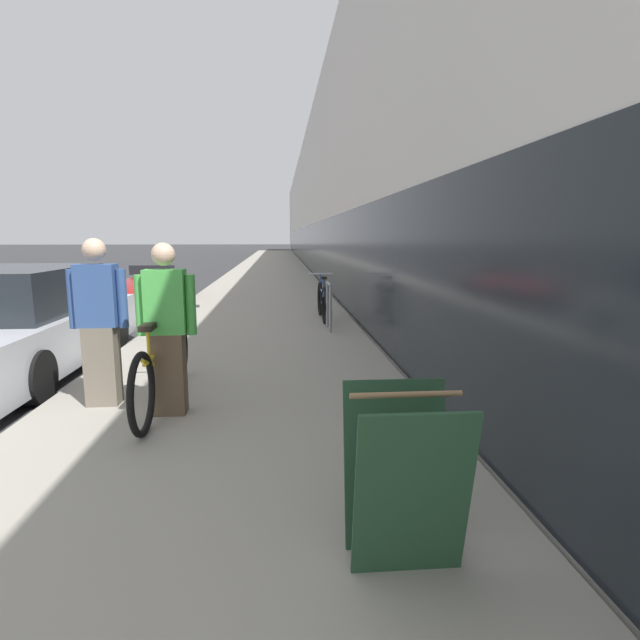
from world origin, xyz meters
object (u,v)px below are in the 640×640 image
bike_rack_hoop (329,301)px  person_rider (167,330)px  person_bystander (99,323)px  vintage_roadster_curbside (148,289)px  tandem_bicycle (164,366)px  sandwich_board_sign (404,477)px  cruiser_bike_nearest (322,301)px  parked_sedan_curbside (17,326)px

bike_rack_hoop → person_rider: bearing=-114.9°
person_bystander → vintage_roadster_curbside: 8.57m
tandem_bicycle → sandwich_board_sign: tandem_bicycle is taller
bike_rack_hoop → vintage_roadster_curbside: (-4.30, 4.60, -0.22)m
bike_rack_hoop → cruiser_bike_nearest: 1.15m
cruiser_bike_nearest → vintage_roadster_curbside: cruiser_bike_nearest is taller
person_bystander → vintage_roadster_curbside: (-1.68, 8.39, -0.53)m
person_bystander → bike_rack_hoop: 4.62m
bike_rack_hoop → sandwich_board_sign: size_ratio=0.94×
vintage_roadster_curbside → bike_rack_hoop: bearing=-46.9°
tandem_bicycle → sandwich_board_sign: 3.13m
person_bystander → sandwich_board_sign: person_bystander is taller
tandem_bicycle → vintage_roadster_curbside: 8.73m
bike_rack_hoop → parked_sedan_curbside: parked_sedan_curbside is taller
tandem_bicycle → vintage_roadster_curbside: (-2.28, 8.43, -0.09)m
sandwich_board_sign → vintage_roadster_curbside: 11.73m
person_rider → parked_sedan_curbside: bearing=138.4°
bike_rack_hoop → sandwich_board_sign: sandwich_board_sign is taller
bike_rack_hoop → sandwich_board_sign: (-0.26, -6.41, -0.06)m
cruiser_bike_nearest → sandwich_board_sign: (-0.24, -7.55, 0.07)m
cruiser_bike_nearest → vintage_roadster_curbside: (-4.28, 3.46, -0.08)m
cruiser_bike_nearest → parked_sedan_curbside: 5.31m
vintage_roadster_curbside → person_rider: bearing=-74.6°
tandem_bicycle → bike_rack_hoop: 4.33m
person_bystander → vintage_roadster_curbside: person_bystander is taller
person_bystander → sandwich_board_sign: 3.55m
sandwich_board_sign → parked_sedan_curbside: (-4.07, 4.44, 0.04)m
sandwich_board_sign → tandem_bicycle: bearing=124.4°
person_rider → parked_sedan_curbside: person_rider is taller
person_rider → cruiser_bike_nearest: person_rider is taller
tandem_bicycle → parked_sedan_curbside: bearing=141.0°
person_bystander → person_rider: bearing=-24.3°
cruiser_bike_nearest → vintage_roadster_curbside: 5.51m
tandem_bicycle → person_bystander: (-0.60, 0.04, 0.44)m
cruiser_bike_nearest → parked_sedan_curbside: (-4.31, -3.10, 0.11)m
cruiser_bike_nearest → parked_sedan_curbside: bearing=-144.2°
tandem_bicycle → parked_sedan_curbside: (-2.30, 1.86, 0.10)m
vintage_roadster_curbside → sandwich_board_sign: bearing=-69.8°
person_bystander → sandwich_board_sign: size_ratio=1.82×
cruiser_bike_nearest → parked_sedan_curbside: parked_sedan_curbside is taller
person_bystander → cruiser_bike_nearest: 5.59m
parked_sedan_curbside → vintage_roadster_curbside: 6.57m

